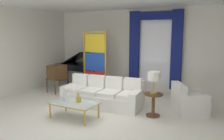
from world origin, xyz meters
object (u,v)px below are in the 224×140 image
at_px(coffee_table, 74,104).
at_px(table_lamp_brass, 154,77).
at_px(grand_piano, 78,66).
at_px(armchair_white, 188,102).
at_px(round_side_table, 153,103).
at_px(bottle_blue_decanter, 64,96).
at_px(bottle_crystal_tall, 78,99).
at_px(stained_glass_divider, 95,63).
at_px(couch_white_long, 103,95).
at_px(peacock_figurine, 96,90).
at_px(vintage_tv, 57,72).

distance_m(coffee_table, table_lamp_brass, 2.12).
distance_m(coffee_table, grand_piano, 3.87).
bearing_deg(armchair_white, coffee_table, -143.84).
bearing_deg(round_side_table, bottle_blue_decanter, -150.33).
distance_m(bottle_crystal_tall, table_lamp_brass, 1.98).
xyz_separation_m(bottle_crystal_tall, round_side_table, (1.61, 1.02, -0.13)).
xyz_separation_m(stained_glass_divider, table_lamp_brass, (2.65, -1.38, -0.03)).
bearing_deg(couch_white_long, bottle_crystal_tall, -90.84).
relative_size(bottle_blue_decanter, stained_glass_divider, 0.16).
bearing_deg(coffee_table, round_side_table, 32.48).
xyz_separation_m(bottle_crystal_tall, peacock_figurine, (-0.71, 1.94, -0.27)).
bearing_deg(vintage_tv, grand_piano, 93.77).
xyz_separation_m(couch_white_long, vintage_tv, (-2.24, 0.54, 0.42)).
relative_size(bottle_blue_decanter, table_lamp_brass, 0.60).
height_order(couch_white_long, grand_piano, grand_piano).
distance_m(couch_white_long, peacock_figurine, 1.05).
bearing_deg(grand_piano, vintage_tv, -86.23).
bearing_deg(vintage_tv, bottle_blue_decanter, -44.39).
xyz_separation_m(couch_white_long, bottle_blue_decanter, (-0.37, -1.29, 0.24)).
height_order(bottle_blue_decanter, round_side_table, bottle_blue_decanter).
xyz_separation_m(couch_white_long, peacock_figurine, (-0.73, 0.75, -0.09)).
bearing_deg(armchair_white, peacock_figurine, 175.79).
xyz_separation_m(armchair_white, grand_piano, (-4.65, 1.36, 0.51)).
bearing_deg(couch_white_long, grand_piano, 140.90).
bearing_deg(coffee_table, bottle_blue_decanter, -171.42).
bearing_deg(bottle_crystal_tall, armchair_white, 36.13).
xyz_separation_m(stained_glass_divider, peacock_figurine, (0.33, -0.46, -0.84)).
relative_size(vintage_tv, stained_glass_divider, 0.61).
bearing_deg(vintage_tv, peacock_figurine, 8.22).
bearing_deg(peacock_figurine, round_side_table, -21.55).
xyz_separation_m(bottle_crystal_tall, stained_glass_divider, (-1.04, 2.40, 0.57)).
distance_m(couch_white_long, table_lamp_brass, 1.76).
distance_m(peacock_figurine, round_side_table, 2.50).
bearing_deg(vintage_tv, table_lamp_brass, -10.36).
height_order(couch_white_long, vintage_tv, vintage_tv).
height_order(couch_white_long, table_lamp_brass, table_lamp_brass).
bearing_deg(coffee_table, bottle_crystal_tall, 37.04).
distance_m(vintage_tv, stained_glass_divider, 1.40).
bearing_deg(table_lamp_brass, bottle_blue_decanter, -150.33).
relative_size(coffee_table, armchair_white, 1.03).
relative_size(couch_white_long, coffee_table, 2.10).
height_order(stained_glass_divider, table_lamp_brass, stained_glass_divider).
height_order(vintage_tv, armchair_white, vintage_tv).
height_order(coffee_table, peacock_figurine, peacock_figurine).
xyz_separation_m(peacock_figurine, grand_piano, (-1.60, 1.14, 0.58)).
bearing_deg(armchair_white, table_lamp_brass, -136.46).
distance_m(peacock_figurine, table_lamp_brass, 2.63).
relative_size(vintage_tv, table_lamp_brass, 2.36).
bearing_deg(coffee_table, grand_piano, 125.32).
xyz_separation_m(peacock_figurine, table_lamp_brass, (2.33, -0.92, 0.81)).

